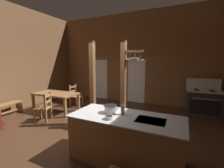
{
  "coord_description": "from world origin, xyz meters",
  "views": [
    {
      "loc": [
        2.43,
        -3.36,
        1.94
      ],
      "look_at": [
        0.33,
        1.0,
        1.23
      ],
      "focal_mm": 24.17,
      "sensor_mm": 36.0,
      "label": 1
    }
  ],
  "objects": [
    {
      "name": "ground_plane",
      "position": [
        0.0,
        0.0,
        -0.05
      ],
      "size": [
        8.3,
        7.92,
        0.1
      ],
      "primitive_type": "cube",
      "color": "#422819"
    },
    {
      "name": "wall_back",
      "position": [
        0.0,
        3.63,
        2.1
      ],
      "size": [
        8.3,
        0.14,
        4.21
      ],
      "primitive_type": "cube",
      "color": "brown",
      "rests_on": "ground_plane"
    },
    {
      "name": "wall_left",
      "position": [
        -3.82,
        0.0,
        2.1
      ],
      "size": [
        0.14,
        7.92,
        4.21
      ],
      "primitive_type": "cube",
      "color": "brown",
      "rests_on": "ground_plane"
    },
    {
      "name": "glazed_door_back_left",
      "position": [
        -1.69,
        3.56,
        1.02
      ],
      "size": [
        1.0,
        0.01,
        2.05
      ],
      "primitive_type": "cube",
      "color": "white",
      "rests_on": "ground_plane"
    },
    {
      "name": "glazed_panel_back_right",
      "position": [
        0.37,
        3.56,
        1.02
      ],
      "size": [
        0.84,
        0.01,
        2.05
      ],
      "primitive_type": "cube",
      "color": "white",
      "rests_on": "ground_plane"
    },
    {
      "name": "kitchen_island",
      "position": [
        1.46,
        -0.74,
        0.45
      ],
      "size": [
        2.16,
        0.97,
        0.91
      ],
      "color": "olive",
      "rests_on": "ground_plane"
    },
    {
      "name": "stove_range",
      "position": [
        3.11,
        2.85,
        0.48
      ],
      "size": [
        1.18,
        0.87,
        1.32
      ],
      "color": "#292929",
      "rests_on": "ground_plane"
    },
    {
      "name": "support_post_with_pot_rack",
      "position": [
        0.84,
        0.8,
        1.39
      ],
      "size": [
        0.67,
        0.25,
        2.56
      ],
      "color": "brown",
      "rests_on": "ground_plane"
    },
    {
      "name": "support_post_center",
      "position": [
        -0.1,
        0.5,
        1.28
      ],
      "size": [
        0.14,
        0.14,
        2.56
      ],
      "color": "brown",
      "rests_on": "ground_plane"
    },
    {
      "name": "dining_table",
      "position": [
        -2.07,
        0.88,
        0.65
      ],
      "size": [
        1.73,
        0.95,
        0.74
      ],
      "color": "olive",
      "rests_on": "ground_plane"
    },
    {
      "name": "ladderback_chair_near_window",
      "position": [
        -1.88,
        1.83,
        0.45
      ],
      "size": [
        0.45,
        0.45,
        0.95
      ],
      "color": "#9E7044",
      "rests_on": "ground_plane"
    },
    {
      "name": "ladderback_chair_by_post",
      "position": [
        -1.68,
        0.0,
        0.45
      ],
      "size": [
        0.58,
        0.58,
        0.95
      ],
      "color": "#9E7044",
      "rests_on": "ground_plane"
    },
    {
      "name": "stockpot_on_counter",
      "position": [
        1.1,
        -0.68,
        0.99
      ],
      "size": [
        0.33,
        0.27,
        0.16
      ],
      "color": "silver",
      "rests_on": "kitchen_island"
    },
    {
      "name": "mixing_bowl_on_counter",
      "position": [
        1.23,
        -1.01,
        0.94
      ],
      "size": [
        0.16,
        0.16,
        0.06
      ],
      "color": "silver",
      "rests_on": "kitchen_island"
    },
    {
      "name": "bottle_tall_on_counter",
      "position": [
        1.37,
        -0.67,
        1.01
      ],
      "size": [
        0.08,
        0.08,
        0.26
      ],
      "color": "brown",
      "rests_on": "kitchen_island"
    }
  ]
}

